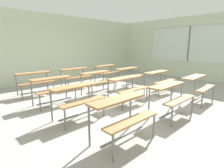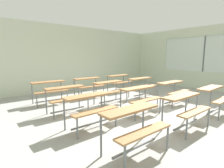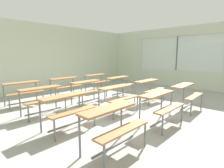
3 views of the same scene
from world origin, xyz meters
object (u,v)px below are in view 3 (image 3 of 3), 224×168
Objects in this scene: desk_bench_r2c1 at (88,87)px; desk_bench_r3c1 at (66,83)px; desk_bench_r0c2 at (187,91)px; desk_bench_r2c0 at (43,94)px; desk_bench_r3c2 at (97,79)px; desk_bench_r3c0 at (23,88)px; desk_bench_r1c1 at (118,93)px; desk_bench_r2c2 at (120,82)px; desk_bench_r1c2 at (149,86)px; desk_bench_r0c1 at (161,101)px; desk_bench_r0c0 at (113,119)px; desk_bench_r1c0 at (68,104)px.

desk_bench_r3c1 is at bearing 89.31° from desk_bench_r2c1.
desk_bench_r0c2 and desk_bench_r2c0 have the same top height.
desk_bench_r2c0 is (-3.14, 2.63, 0.00)m from desk_bench_r0c2.
desk_bench_r3c2 is at bearing 86.94° from desk_bench_r0c2.
desk_bench_r3c0 is 1.01× the size of desk_bench_r3c1.
desk_bench_r1c1 is 0.99× the size of desk_bench_r2c2.
desk_bench_r1c2 is at bearing 1.01° from desk_bench_r1c1.
desk_bench_r2c0 is 0.99× the size of desk_bench_r2c1.
desk_bench_r0c1 is 1.00× the size of desk_bench_r1c2.
desk_bench_r3c2 is at bearing 90.08° from desk_bench_r1c2.
desk_bench_r3c1 is at bearing 1.43° from desk_bench_r3c0.
desk_bench_r3c2 is (3.17, -0.00, 0.00)m from desk_bench_r3c0.
desk_bench_r2c0 is at bearing 178.65° from desk_bench_r2c1.
desk_bench_r0c2 is 1.01× the size of desk_bench_r2c2.
desk_bench_r1c2 is at bearing -43.32° from desk_bench_r2c1.
desk_bench_r1c1 is (1.57, 1.28, 0.00)m from desk_bench_r0c0.
desk_bench_r3c0 is at bearing 139.61° from desk_bench_r1c2.
desk_bench_r0c2 and desk_bench_r2c1 have the same top height.
desk_bench_r1c1 is 2.69m from desk_bench_r3c1.
desk_bench_r2c0 is at bearing -138.35° from desk_bench_r3c1.
desk_bench_r3c1 is (1.54, 1.34, 0.00)m from desk_bench_r2c0.
desk_bench_r0c1 is 2.11m from desk_bench_r1c0.
desk_bench_r2c0 is at bearing 139.48° from desk_bench_r1c1.
desk_bench_r0c0 and desk_bench_r1c0 have the same top height.
desk_bench_r0c1 is 0.99× the size of desk_bench_r1c0.
desk_bench_r0c0 is 0.98× the size of desk_bench_r3c0.
desk_bench_r2c0 and desk_bench_r3c0 have the same top height.
desk_bench_r1c2 and desk_bench_r2c2 have the same top height.
desk_bench_r0c2 is (1.57, 0.02, 0.00)m from desk_bench_r0c1.
desk_bench_r1c2 and desk_bench_r3c2 have the same top height.
desk_bench_r3c1 is at bearing 41.97° from desk_bench_r2c0.
desk_bench_r2c2 is (1.60, -0.02, 0.00)m from desk_bench_r2c1.
desk_bench_r1c1 is 3.16m from desk_bench_r3c2.
desk_bench_r1c1 is 3.12m from desk_bench_r3c0.
desk_bench_r2c1 is at bearing 89.01° from desk_bench_r1c1.
desk_bench_r0c2 is 1.00× the size of desk_bench_r2c1.
desk_bench_r2c1 is (0.01, 2.68, 0.00)m from desk_bench_r0c1.
desk_bench_r0c1 is 0.98× the size of desk_bench_r0c2.
desk_bench_r3c0 is 0.99× the size of desk_bench_r3c2.
desk_bench_r1c0 is at bearing -159.23° from desk_bench_r2c2.
desk_bench_r1c0 is at bearing 90.69° from desk_bench_r0c0.
desk_bench_r3c0 is at bearing 155.85° from desk_bench_r2c2.
desk_bench_r3c2 is (3.20, 3.98, 0.00)m from desk_bench_r0c0.
desk_bench_r2c1 is (-1.56, 2.66, 0.00)m from desk_bench_r0c2.
desk_bench_r1c0 and desk_bench_r3c1 have the same top height.
desk_bench_r0c2 and desk_bench_r3c2 have the same top height.
desk_bench_r2c1 is (1.61, 2.66, 0.00)m from desk_bench_r0c0.
desk_bench_r3c0 is at bearing 87.78° from desk_bench_r1c0.
desk_bench_r1c1 and desk_bench_r3c1 have the same top height.
desk_bench_r1c2 is 3.14m from desk_bench_r3c1.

